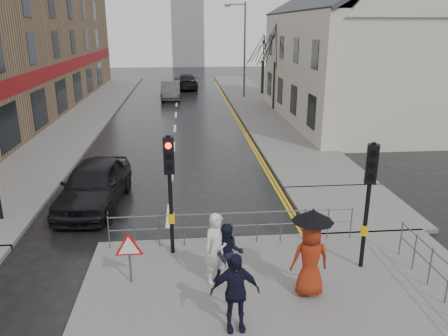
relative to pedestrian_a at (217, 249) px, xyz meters
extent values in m
plane|color=black|center=(-1.34, 1.39, -1.05)|extent=(120.00, 120.00, 0.00)
cube|color=#605E5B|center=(-7.84, 24.39, -0.98)|extent=(4.00, 44.00, 0.14)
cube|color=#605E5B|center=(5.16, 26.39, -0.98)|extent=(4.00, 40.00, 0.14)
cube|color=#605E5B|center=(5.16, 4.39, -0.98)|extent=(4.00, 4.20, 0.14)
cube|color=#7E6749|center=(-13.34, 23.39, 3.95)|extent=(8.00, 42.00, 10.00)
cube|color=beige|center=(10.66, 19.39, 2.45)|extent=(9.00, 16.00, 7.00)
cube|color=gray|center=(0.16, 63.39, 7.95)|extent=(5.00, 5.00, 18.00)
cylinder|color=black|center=(-1.14, 1.59, 0.79)|extent=(0.11, 0.11, 3.40)
cube|color=black|center=(-1.14, 1.59, 1.94)|extent=(0.28, 0.22, 1.00)
cylinder|color=#FF0C07|center=(-1.14, 1.45, 2.24)|extent=(0.16, 0.04, 0.16)
cylinder|color=black|center=(-1.14, 1.45, 1.94)|extent=(0.16, 0.04, 0.16)
cylinder|color=black|center=(-1.14, 1.45, 1.64)|extent=(0.16, 0.04, 0.16)
cube|color=gold|center=(-1.14, 1.59, 0.14)|extent=(0.18, 0.14, 0.28)
cylinder|color=black|center=(3.86, 0.39, 0.79)|extent=(0.11, 0.11, 3.40)
cube|color=black|center=(3.86, 0.39, 1.94)|extent=(0.34, 0.30, 1.00)
cylinder|color=black|center=(3.81, 0.25, 2.24)|extent=(0.16, 0.09, 0.16)
cylinder|color=black|center=(3.81, 0.25, 1.94)|extent=(0.16, 0.09, 0.16)
cylinder|color=black|center=(3.81, 0.25, 1.64)|extent=(0.16, 0.09, 0.16)
cube|color=gold|center=(3.86, 0.39, 0.14)|extent=(0.22, 0.19, 0.28)
cylinder|color=#595B5E|center=(-2.94, 1.99, -0.41)|extent=(0.04, 0.04, 1.00)
cylinder|color=#595B5E|center=(4.16, 1.99, -0.41)|extent=(0.04, 0.04, 1.00)
cylinder|color=#595B5E|center=(0.61, 1.99, 0.04)|extent=(7.10, 0.04, 0.04)
cylinder|color=#595B5E|center=(0.61, 1.99, -0.36)|extent=(7.10, 0.04, 0.04)
cylinder|color=#595B5E|center=(5.16, 0.89, -0.41)|extent=(0.04, 0.04, 1.00)
cylinder|color=#595B5E|center=(5.16, -1.36, -0.36)|extent=(0.04, 4.50, 0.04)
cylinder|color=#595B5E|center=(-2.14, 0.19, -0.49)|extent=(0.06, 0.06, 0.85)
cylinder|color=red|center=(-2.14, 0.19, 0.04)|extent=(0.80, 0.03, 0.80)
cylinder|color=white|center=(-2.14, 0.17, 0.04)|extent=(0.60, 0.03, 0.60)
cylinder|color=#595B5E|center=(4.66, 29.39, 3.09)|extent=(0.16, 0.16, 8.00)
cylinder|color=#595B5E|center=(3.96, 29.39, 6.89)|extent=(1.40, 0.10, 0.10)
cube|color=#595B5E|center=(3.16, 29.39, 6.79)|extent=(0.50, 0.25, 0.18)
cylinder|color=#32261B|center=(6.16, 23.39, 0.84)|extent=(0.26, 0.26, 3.50)
cylinder|color=#32261B|center=(6.66, 31.39, 0.59)|extent=(0.26, 0.26, 3.00)
imported|color=silver|center=(0.00, 0.00, 0.00)|extent=(0.76, 0.60, 1.82)
imported|color=black|center=(0.27, -0.03, -0.14)|extent=(0.78, 0.63, 1.55)
imported|color=maroon|center=(2.12, -0.69, 0.00)|extent=(0.90, 0.60, 1.82)
cylinder|color=black|center=(2.12, -0.69, 0.10)|extent=(0.02, 0.02, 2.02)
cone|color=black|center=(2.12, -0.69, 1.11)|extent=(0.96, 0.96, 0.28)
imported|color=black|center=(0.23, -1.79, -0.03)|extent=(1.04, 0.45, 1.76)
imported|color=black|center=(-4.00, 5.54, -0.22)|extent=(2.40, 5.02, 1.66)
imported|color=#3F4043|center=(-1.87, 29.65, -0.28)|extent=(1.65, 4.68, 1.54)
imported|color=black|center=(-0.51, 36.10, -0.29)|extent=(2.67, 5.43, 1.52)
camera|label=1|loc=(-0.70, -9.47, 5.18)|focal=35.00mm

